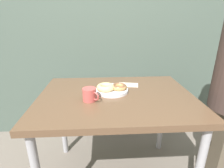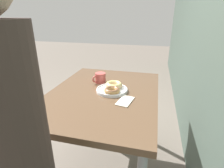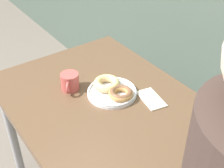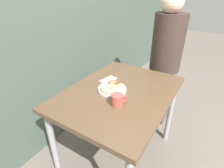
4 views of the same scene
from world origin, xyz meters
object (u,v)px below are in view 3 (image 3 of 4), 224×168
Objects in this scene: dining_table at (105,115)px; donut_plate at (112,89)px; napkin at (151,99)px; coffee_mug at (70,82)px.

dining_table is 0.13m from donut_plate.
coffee_mug is at bearing -137.53° from napkin.
coffee_mug is (-0.18, -0.08, 0.13)m from dining_table.
coffee_mug reaches higher than dining_table.
coffee_mug is at bearing -135.67° from donut_plate.
coffee_mug is at bearing -155.52° from dining_table.
coffee_mug reaches higher than napkin.
coffee_mug reaches higher than donut_plate.
dining_table is 0.24m from napkin.
napkin is (0.15, 0.12, -0.02)m from donut_plate.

